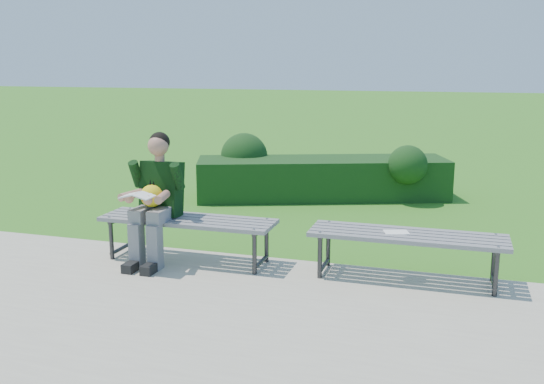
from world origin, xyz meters
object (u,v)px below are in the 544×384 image
bench_right (407,239)px  paper_sheet (396,232)px  bench_left (188,223)px  seated_boy (156,195)px  hedge (316,174)px

bench_right → paper_sheet: 0.12m
bench_left → paper_sheet: bearing=2.2°
bench_left → paper_sheet: size_ratio=6.96×
bench_right → seated_boy: seated_boy is taller
bench_left → bench_right: size_ratio=1.00×
bench_right → hedge: bearing=116.1°
hedge → seated_boy: seated_boy is taller
hedge → paper_sheet: bearing=-65.3°
seated_boy → paper_sheet: size_ratio=5.09×
seated_boy → hedge: bearing=76.6°
bench_right → bench_left: bearing=-177.9°
bench_left → bench_right: same height
paper_sheet → hedge: bearing=114.7°
hedge → paper_sheet: hedge is taller
hedge → bench_left: (-0.54, -3.43, 0.06)m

